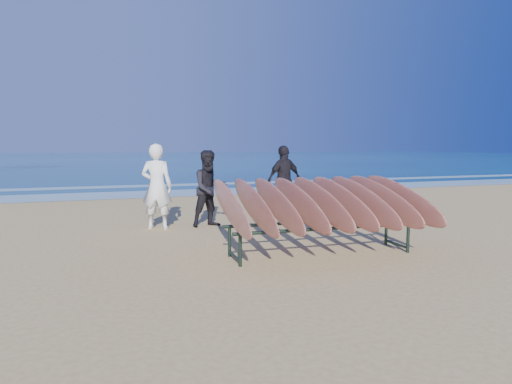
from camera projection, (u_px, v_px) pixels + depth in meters
ground at (271, 251)px, 7.87m from camera, size 120.00×120.00×0.00m
ocean at (117, 159)px, 59.43m from camera, size 160.00×160.00×0.00m
foam_near at (175, 193)px, 17.24m from camera, size 160.00×160.00×0.00m
foam_far at (162, 185)px, 20.52m from camera, size 160.00×160.00×0.00m
surfboard_rack at (321, 203)px, 7.54m from camera, size 3.25×2.55×1.39m
person_white at (157, 186)px, 9.88m from camera, size 0.80×0.69×1.86m
person_dark_a at (210, 189)px, 10.19m from camera, size 0.94×0.79×1.71m
person_dark_b at (284, 180)px, 12.05m from camera, size 1.15×0.73×1.81m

